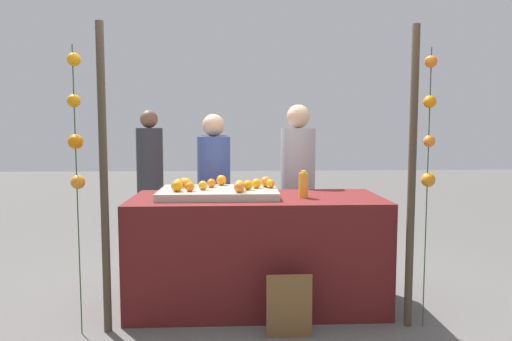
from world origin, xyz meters
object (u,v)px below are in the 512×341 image
at_px(vendor_right, 298,197).
at_px(chalkboard_sign, 289,307).
at_px(orange_0, 248,185).
at_px(juice_bottle, 303,185).
at_px(vendor_left, 214,202).
at_px(stall_counter, 257,251).
at_px(orange_1, 186,183).

bearing_deg(vendor_right, chalkboard_sign, -99.80).
height_order(orange_0, chalkboard_sign, orange_0).
bearing_deg(juice_bottle, vendor_right, 85.50).
bearing_deg(vendor_right, vendor_left, -179.72).
distance_m(juice_bottle, chalkboard_sign, 0.98).
relative_size(stall_counter, vendor_left, 1.28).
xyz_separation_m(stall_counter, chalkboard_sign, (0.19, -0.64, -0.23)).
distance_m(chalkboard_sign, vendor_left, 1.59).
xyz_separation_m(juice_bottle, chalkboard_sign, (-0.18, -0.57, -0.78)).
distance_m(orange_0, juice_bottle, 0.45).
height_order(orange_0, vendor_right, vendor_right).
bearing_deg(vendor_left, juice_bottle, -47.62).
distance_m(chalkboard_sign, vendor_right, 1.52).
bearing_deg(orange_1, orange_0, -19.12).
bearing_deg(orange_0, vendor_left, 111.27).
distance_m(orange_1, vendor_left, 0.69).
distance_m(stall_counter, orange_0, 0.55).
height_order(chalkboard_sign, vendor_right, vendor_right).
relative_size(orange_0, chalkboard_sign, 0.17).
bearing_deg(stall_counter, juice_bottle, -10.48).
bearing_deg(vendor_right, stall_counter, -119.86).
xyz_separation_m(orange_1, chalkboard_sign, (0.78, -0.78, -0.78)).
height_order(vendor_left, vendor_right, vendor_right).
bearing_deg(orange_1, vendor_left, 71.68).
xyz_separation_m(juice_bottle, vendor_left, (-0.75, 0.82, -0.26)).
bearing_deg(stall_counter, vendor_right, 60.14).
relative_size(chalkboard_sign, vendor_left, 0.29).
bearing_deg(juice_bottle, stall_counter, 169.52).
bearing_deg(juice_bottle, orange_1, 167.47).
xyz_separation_m(orange_1, vendor_right, (1.02, 0.61, -0.22)).
xyz_separation_m(stall_counter, orange_0, (-0.07, -0.03, 0.55)).
distance_m(orange_0, vendor_right, 0.96).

